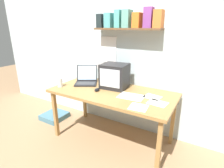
{
  "coord_description": "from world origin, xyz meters",
  "views": [
    {
      "loc": [
        1.06,
        -1.81,
        1.51
      ],
      "look_at": [
        0.0,
        0.0,
        0.82
      ],
      "focal_mm": 28.0,
      "sensor_mm": 36.0,
      "label": 1
    }
  ],
  "objects_px": {
    "laptop": "(86,79)",
    "loose_paper_near_monitor": "(152,97)",
    "crt_monitor": "(115,76)",
    "juice_glass": "(60,83)",
    "open_notebook": "(131,96)",
    "corner_desk": "(112,96)",
    "desk_lamp": "(102,66)",
    "floor_cushion": "(55,116)",
    "computer_mouse": "(97,90)",
    "loose_paper_near_laptop": "(138,107)",
    "printed_handout": "(158,103)"
  },
  "relations": [
    {
      "from": "juice_glass",
      "to": "corner_desk",
      "type": "bearing_deg",
      "value": 15.85
    },
    {
      "from": "computer_mouse",
      "to": "printed_handout",
      "type": "relative_size",
      "value": 0.53
    },
    {
      "from": "juice_glass",
      "to": "computer_mouse",
      "type": "relative_size",
      "value": 1.03
    },
    {
      "from": "crt_monitor",
      "to": "open_notebook",
      "type": "distance_m",
      "value": 0.41
    },
    {
      "from": "laptop",
      "to": "loose_paper_near_monitor",
      "type": "relative_size",
      "value": 2.08
    },
    {
      "from": "laptop",
      "to": "open_notebook",
      "type": "height_order",
      "value": "laptop"
    },
    {
      "from": "laptop",
      "to": "loose_paper_near_monitor",
      "type": "height_order",
      "value": "laptop"
    },
    {
      "from": "corner_desk",
      "to": "loose_paper_near_laptop",
      "type": "distance_m",
      "value": 0.54
    },
    {
      "from": "computer_mouse",
      "to": "open_notebook",
      "type": "distance_m",
      "value": 0.46
    },
    {
      "from": "desk_lamp",
      "to": "loose_paper_near_monitor",
      "type": "relative_size",
      "value": 1.73
    },
    {
      "from": "corner_desk",
      "to": "desk_lamp",
      "type": "distance_m",
      "value": 0.48
    },
    {
      "from": "crt_monitor",
      "to": "juice_glass",
      "type": "bearing_deg",
      "value": -156.72
    },
    {
      "from": "corner_desk",
      "to": "computer_mouse",
      "type": "bearing_deg",
      "value": -156.04
    },
    {
      "from": "laptop",
      "to": "printed_handout",
      "type": "distance_m",
      "value": 1.13
    },
    {
      "from": "desk_lamp",
      "to": "loose_paper_near_monitor",
      "type": "xyz_separation_m",
      "value": [
        0.8,
        -0.14,
        -0.26
      ]
    },
    {
      "from": "open_notebook",
      "to": "corner_desk",
      "type": "bearing_deg",
      "value": 173.01
    },
    {
      "from": "crt_monitor",
      "to": "computer_mouse",
      "type": "bearing_deg",
      "value": -124.0
    },
    {
      "from": "corner_desk",
      "to": "juice_glass",
      "type": "distance_m",
      "value": 0.75
    },
    {
      "from": "juice_glass",
      "to": "computer_mouse",
      "type": "height_order",
      "value": "juice_glass"
    },
    {
      "from": "loose_paper_near_monitor",
      "to": "open_notebook",
      "type": "bearing_deg",
      "value": -153.14
    },
    {
      "from": "desk_lamp",
      "to": "printed_handout",
      "type": "xyz_separation_m",
      "value": [
        0.9,
        -0.27,
        -0.26
      ]
    },
    {
      "from": "corner_desk",
      "to": "printed_handout",
      "type": "bearing_deg",
      "value": -5.67
    },
    {
      "from": "loose_paper_near_laptop",
      "to": "floor_cushion",
      "type": "height_order",
      "value": "loose_paper_near_laptop"
    },
    {
      "from": "juice_glass",
      "to": "floor_cushion",
      "type": "xyz_separation_m",
      "value": [
        -0.43,
        0.2,
        -0.73
      ]
    },
    {
      "from": "computer_mouse",
      "to": "open_notebook",
      "type": "bearing_deg",
      "value": 5.47
    },
    {
      "from": "corner_desk",
      "to": "loose_paper_near_laptop",
      "type": "relative_size",
      "value": 7.84
    },
    {
      "from": "desk_lamp",
      "to": "open_notebook",
      "type": "bearing_deg",
      "value": -36.21
    },
    {
      "from": "computer_mouse",
      "to": "floor_cushion",
      "type": "height_order",
      "value": "computer_mouse"
    },
    {
      "from": "crt_monitor",
      "to": "desk_lamp",
      "type": "relative_size",
      "value": 0.99
    },
    {
      "from": "desk_lamp",
      "to": "loose_paper_near_monitor",
      "type": "height_order",
      "value": "desk_lamp"
    },
    {
      "from": "corner_desk",
      "to": "crt_monitor",
      "type": "bearing_deg",
      "value": 107.43
    },
    {
      "from": "crt_monitor",
      "to": "printed_handout",
      "type": "bearing_deg",
      "value": -22.92
    },
    {
      "from": "desk_lamp",
      "to": "computer_mouse",
      "type": "distance_m",
      "value": 0.4
    },
    {
      "from": "desk_lamp",
      "to": "floor_cushion",
      "type": "relative_size",
      "value": 0.98
    },
    {
      "from": "corner_desk",
      "to": "crt_monitor",
      "type": "height_order",
      "value": "crt_monitor"
    },
    {
      "from": "juice_glass",
      "to": "computer_mouse",
      "type": "distance_m",
      "value": 0.55
    },
    {
      "from": "loose_paper_near_laptop",
      "to": "floor_cushion",
      "type": "xyz_separation_m",
      "value": [
        -1.61,
        0.26,
        -0.67
      ]
    },
    {
      "from": "corner_desk",
      "to": "open_notebook",
      "type": "relative_size",
      "value": 5.02
    },
    {
      "from": "crt_monitor",
      "to": "loose_paper_near_laptop",
      "type": "distance_m",
      "value": 0.68
    },
    {
      "from": "desk_lamp",
      "to": "computer_mouse",
      "type": "height_order",
      "value": "desk_lamp"
    },
    {
      "from": "corner_desk",
      "to": "desk_lamp",
      "type": "relative_size",
      "value": 4.34
    },
    {
      "from": "juice_glass",
      "to": "loose_paper_near_monitor",
      "type": "distance_m",
      "value": 1.25
    },
    {
      "from": "loose_paper_near_monitor",
      "to": "open_notebook",
      "type": "height_order",
      "value": "same"
    },
    {
      "from": "desk_lamp",
      "to": "floor_cushion",
      "type": "distance_m",
      "value": 1.29
    },
    {
      "from": "corner_desk",
      "to": "juice_glass",
      "type": "xyz_separation_m",
      "value": [
        -0.71,
        -0.2,
        0.11
      ]
    },
    {
      "from": "desk_lamp",
      "to": "loose_paper_near_monitor",
      "type": "distance_m",
      "value": 0.85
    },
    {
      "from": "crt_monitor",
      "to": "computer_mouse",
      "type": "xyz_separation_m",
      "value": [
        -0.13,
        -0.23,
        -0.15
      ]
    },
    {
      "from": "corner_desk",
      "to": "printed_handout",
      "type": "xyz_separation_m",
      "value": [
        0.61,
        -0.06,
        0.06
      ]
    },
    {
      "from": "crt_monitor",
      "to": "desk_lamp",
      "type": "distance_m",
      "value": 0.27
    },
    {
      "from": "computer_mouse",
      "to": "open_notebook",
      "type": "relative_size",
      "value": 0.37
    }
  ]
}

